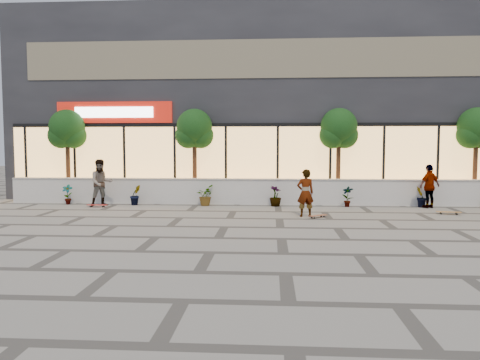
# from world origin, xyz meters

# --- Properties ---
(ground) EXTENTS (80.00, 80.00, 0.00)m
(ground) POSITION_xyz_m (0.00, 0.00, 0.00)
(ground) COLOR gray
(ground) RESTS_ON ground
(planter_wall) EXTENTS (22.00, 0.42, 1.04)m
(planter_wall) POSITION_xyz_m (0.00, 7.00, 0.52)
(planter_wall) COLOR white
(planter_wall) RESTS_ON ground
(retail_building) EXTENTS (24.00, 9.17, 8.50)m
(retail_building) POSITION_xyz_m (-0.00, 12.49, 4.25)
(retail_building) COLOR #232428
(retail_building) RESTS_ON ground
(shrub_a) EXTENTS (0.43, 0.29, 0.81)m
(shrub_a) POSITION_xyz_m (-8.50, 6.45, 0.41)
(shrub_a) COLOR #133C13
(shrub_a) RESTS_ON ground
(shrub_b) EXTENTS (0.57, 0.57, 0.81)m
(shrub_b) POSITION_xyz_m (-5.70, 6.45, 0.41)
(shrub_b) COLOR #133C13
(shrub_b) RESTS_ON ground
(shrub_c) EXTENTS (0.68, 0.77, 0.81)m
(shrub_c) POSITION_xyz_m (-2.90, 6.45, 0.41)
(shrub_c) COLOR #133C13
(shrub_c) RESTS_ON ground
(shrub_d) EXTENTS (0.64, 0.64, 0.81)m
(shrub_d) POSITION_xyz_m (-0.10, 6.45, 0.41)
(shrub_d) COLOR #133C13
(shrub_d) RESTS_ON ground
(shrub_e) EXTENTS (0.46, 0.35, 0.81)m
(shrub_e) POSITION_xyz_m (2.70, 6.45, 0.41)
(shrub_e) COLOR #133C13
(shrub_e) RESTS_ON ground
(shrub_f) EXTENTS (0.55, 0.57, 0.81)m
(shrub_f) POSITION_xyz_m (5.50, 6.45, 0.41)
(shrub_f) COLOR #133C13
(shrub_f) RESTS_ON ground
(tree_west) EXTENTS (1.60, 1.50, 3.92)m
(tree_west) POSITION_xyz_m (-9.00, 7.70, 2.99)
(tree_west) COLOR #4E2F1B
(tree_west) RESTS_ON ground
(tree_midwest) EXTENTS (1.60, 1.50, 3.92)m
(tree_midwest) POSITION_xyz_m (-3.50, 7.70, 2.99)
(tree_midwest) COLOR #4E2F1B
(tree_midwest) RESTS_ON ground
(tree_mideast) EXTENTS (1.60, 1.50, 3.92)m
(tree_mideast) POSITION_xyz_m (2.50, 7.70, 2.99)
(tree_mideast) COLOR #4E2F1B
(tree_mideast) RESTS_ON ground
(tree_east) EXTENTS (1.60, 1.50, 3.92)m
(tree_east) POSITION_xyz_m (8.00, 7.70, 2.99)
(tree_east) COLOR #4E2F1B
(tree_east) RESTS_ON ground
(skater_center) EXTENTS (0.65, 0.50, 1.60)m
(skater_center) POSITION_xyz_m (0.87, 3.81, 0.80)
(skater_center) COLOR white
(skater_center) RESTS_ON ground
(skater_left) EXTENTS (1.12, 1.05, 1.84)m
(skater_left) POSITION_xyz_m (-6.96, 6.09, 0.92)
(skater_left) COLOR #887657
(skater_left) RESTS_ON ground
(skater_right_near) EXTENTS (1.05, 0.85, 1.67)m
(skater_right_near) POSITION_xyz_m (5.75, 6.30, 0.84)
(skater_right_near) COLOR silver
(skater_right_near) RESTS_ON ground
(skateboard_center) EXTENTS (0.67, 0.57, 0.08)m
(skateboard_center) POSITION_xyz_m (1.27, 3.59, 0.07)
(skateboard_center) COLOR brown
(skateboard_center) RESTS_ON ground
(skateboard_left) EXTENTS (0.78, 0.20, 0.09)m
(skateboard_left) POSITION_xyz_m (-7.00, 5.70, 0.08)
(skateboard_left) COLOR red
(skateboard_left) RESTS_ON ground
(skateboard_right_near) EXTENTS (0.84, 0.37, 0.10)m
(skateboard_right_near) POSITION_xyz_m (5.87, 4.63, 0.08)
(skateboard_right_near) COLOR olive
(skateboard_right_near) RESTS_ON ground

